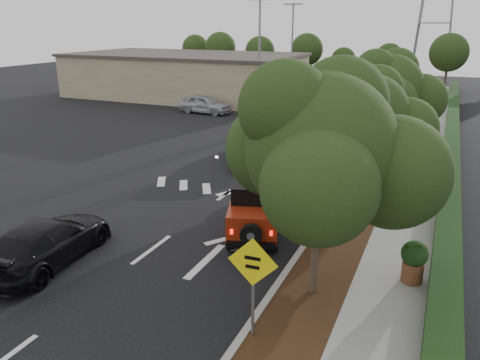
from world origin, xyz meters
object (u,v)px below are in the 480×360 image
Objects in this scene: black_suv_oncoming at (47,242)px; red_jeep at (255,207)px; speed_hump_sign at (253,274)px; silver_suv_ahead at (308,166)px.

red_jeep is at bearing -143.31° from black_suv_oncoming.
black_suv_oncoming is 1.93× the size of speed_hump_sign.
red_jeep is 0.80× the size of black_suv_oncoming.
silver_suv_ahead is at bearing -121.76° from black_suv_oncoming.
black_suv_oncoming is at bearing -156.34° from red_jeep.
red_jeep reaches higher than silver_suv_ahead.
speed_hump_sign reaches higher than black_suv_oncoming.
speed_hump_sign is (1.99, -11.69, 0.96)m from silver_suv_ahead.
speed_hump_sign is at bearing -87.21° from red_jeep.
red_jeep is at bearing -87.14° from silver_suv_ahead.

